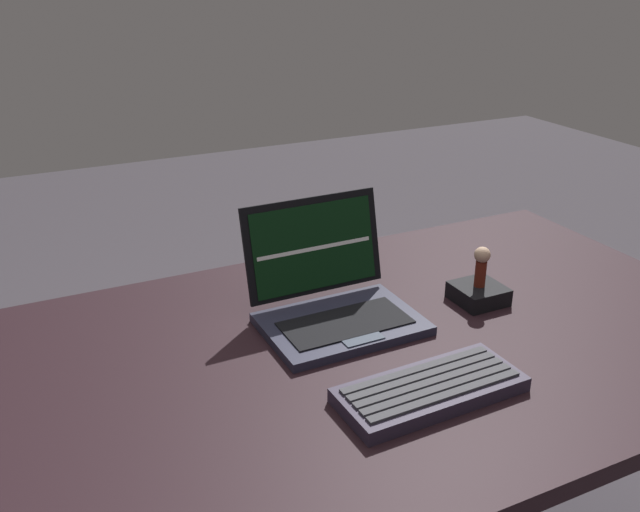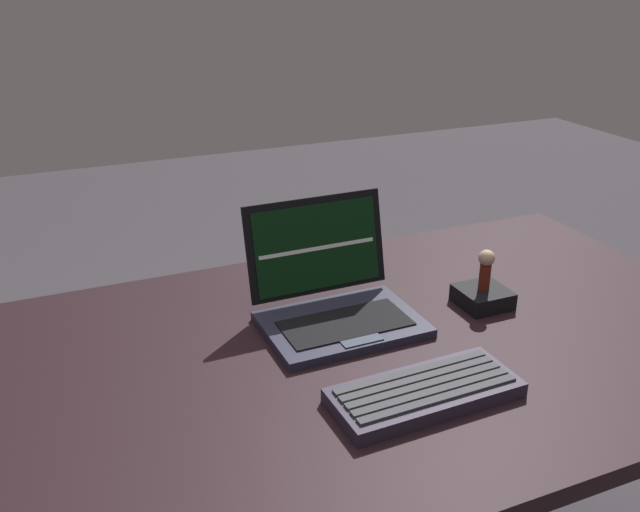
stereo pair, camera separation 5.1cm
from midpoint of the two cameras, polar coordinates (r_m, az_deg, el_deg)
The scene contains 5 objects.
desk at distance 1.25m, azimuth 3.86°, elevation -10.87°, with size 1.49×0.83×0.74m.
laptop_front at distance 1.26m, azimuth 2.32°, elevation -3.65°, with size 0.28×0.24×0.21m.
external_keyboard at distance 1.08m, azimuth 10.03°, elevation -11.05°, with size 0.30×0.13×0.03m.
figurine_stand at distance 1.37m, azimuth 14.34°, elevation -3.32°, with size 0.09×0.09×0.03m, color black.
figurine at distance 1.34m, azimuth 14.62°, elevation -0.85°, with size 0.03×0.03×0.08m.
Camera 2 is at (-0.46, -0.92, 1.36)m, focal length 38.66 mm.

